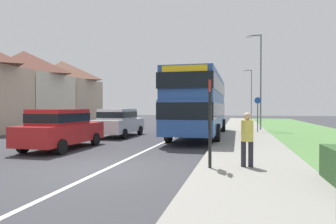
# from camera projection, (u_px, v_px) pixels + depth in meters

# --- Properties ---
(ground_plane) EXTENTS (120.00, 120.00, 0.00)m
(ground_plane) POSITION_uv_depth(u_px,v_px,m) (104.00, 170.00, 8.49)
(ground_plane) COLOR #38383D
(lane_marking_centre) EXTENTS (0.14, 60.00, 0.01)m
(lane_marking_centre) POSITION_uv_depth(u_px,v_px,m) (168.00, 140.00, 16.27)
(lane_marking_centre) COLOR silver
(lane_marking_centre) RESTS_ON ground_plane
(pavement_near_side) EXTENTS (3.20, 68.00, 0.12)m
(pavement_near_side) POSITION_uv_depth(u_px,v_px,m) (248.00, 146.00, 13.35)
(pavement_near_side) COLOR gray
(pavement_near_side) RESTS_ON ground_plane
(double_decker_bus) EXTENTS (2.80, 10.45, 3.70)m
(double_decker_bus) POSITION_uv_depth(u_px,v_px,m) (199.00, 102.00, 17.74)
(double_decker_bus) COLOR #284C93
(double_decker_bus) RESTS_ON ground_plane
(parked_car_red) EXTENTS (1.91, 4.46, 1.73)m
(parked_car_red) POSITION_uv_depth(u_px,v_px,m) (61.00, 127.00, 12.67)
(parked_car_red) COLOR #B21E1E
(parked_car_red) RESTS_ON ground_plane
(parked_car_white) EXTENTS (1.98, 4.47, 1.72)m
(parked_car_white) POSITION_uv_depth(u_px,v_px,m) (119.00, 121.00, 18.26)
(parked_car_white) COLOR silver
(parked_car_white) RESTS_ON ground_plane
(pedestrian_at_stop) EXTENTS (0.34, 0.34, 1.67)m
(pedestrian_at_stop) POSITION_uv_depth(u_px,v_px,m) (247.00, 137.00, 8.34)
(pedestrian_at_stop) COLOR #23232D
(pedestrian_at_stop) RESTS_ON ground_plane
(bus_stop_sign) EXTENTS (0.09, 0.52, 2.60)m
(bus_stop_sign) POSITION_uv_depth(u_px,v_px,m) (210.00, 117.00, 8.20)
(bus_stop_sign) COLOR black
(bus_stop_sign) RESTS_ON ground_plane
(cycle_route_sign) EXTENTS (0.44, 0.08, 2.52)m
(cycle_route_sign) POSITION_uv_depth(u_px,v_px,m) (258.00, 113.00, 20.34)
(cycle_route_sign) COLOR slate
(cycle_route_sign) RESTS_ON ground_plane
(street_lamp_mid) EXTENTS (1.14, 0.20, 7.37)m
(street_lamp_mid) POSITION_uv_depth(u_px,v_px,m) (259.00, 76.00, 22.40)
(street_lamp_mid) COLOR slate
(street_lamp_mid) RESTS_ON ground_plane
(street_lamp_far) EXTENTS (1.14, 0.20, 6.85)m
(street_lamp_far) POSITION_uv_depth(u_px,v_px,m) (251.00, 91.00, 39.43)
(street_lamp_far) COLOR slate
(street_lamp_far) RESTS_ON ground_plane
(house_terrace_far_side) EXTENTS (6.78, 17.07, 6.79)m
(house_terrace_far_side) POSITION_uv_depth(u_px,v_px,m) (24.00, 90.00, 25.86)
(house_terrace_far_side) COLOR #C1A88E
(house_terrace_far_side) RESTS_ON ground_plane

